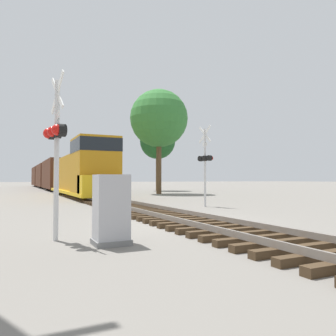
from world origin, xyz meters
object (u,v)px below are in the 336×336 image
object	(u,v)px
freight_train	(52,176)
crossing_signal_near	(55,139)
tree_mid_background	(158,142)
tree_far_right	(159,119)
crossing_signal_far	(205,160)
relay_cabinet	(111,210)

from	to	relation	value
freight_train	crossing_signal_near	size ratio (longest dim) A/B	14.85
freight_train	tree_mid_background	bearing A→B (deg)	-41.86
tree_far_right	crossing_signal_far	bearing A→B (deg)	-104.89
crossing_signal_far	tree_far_right	xyz separation A→B (m)	(4.13, 15.53, 5.22)
freight_train	crossing_signal_far	distance (m)	35.04
crossing_signal_far	tree_mid_background	bearing A→B (deg)	-28.58
freight_train	crossing_signal_far	world-z (taller)	freight_train
crossing_signal_near	tree_far_right	xyz separation A→B (m)	(12.61, 22.35, 5.28)
crossing_signal_near	crossing_signal_far	xyz separation A→B (m)	(8.48, 6.82, 0.07)
freight_train	crossing_signal_far	xyz separation A→B (m)	(4.17, -34.79, 0.46)
tree_far_right	tree_mid_background	xyz separation A→B (m)	(3.61, 8.59, -1.28)
freight_train	tree_far_right	distance (m)	21.73
relay_cabinet	freight_train	bearing A→B (deg)	85.69
tree_far_right	crossing_signal_near	bearing A→B (deg)	-119.43
tree_mid_background	relay_cabinet	bearing A→B (deg)	-115.32
crossing_signal_far	tree_mid_background	xyz separation A→B (m)	(7.74, 24.12, 3.94)
crossing_signal_near	tree_far_right	distance (m)	26.20
crossing_signal_far	tree_far_right	bearing A→B (deg)	-25.67
crossing_signal_far	tree_mid_background	distance (m)	25.64
crossing_signal_near	crossing_signal_far	size ratio (longest dim) A/B	0.92
relay_cabinet	crossing_signal_near	bearing A→B (deg)	137.13
crossing_signal_far	tree_far_right	world-z (taller)	tree_far_right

